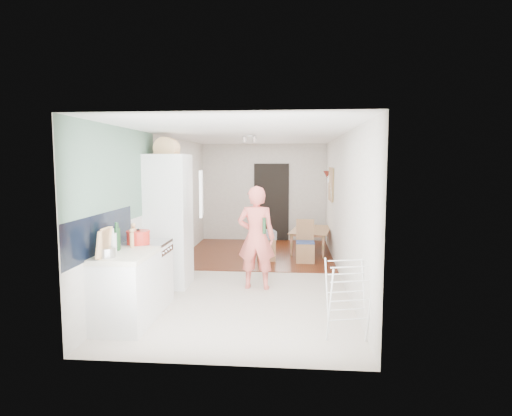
# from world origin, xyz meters

# --- Properties ---
(room_shell) EXTENTS (3.20, 7.00, 2.50)m
(room_shell) POSITION_xyz_m (0.00, 0.00, 1.25)
(room_shell) COLOR silver
(room_shell) RESTS_ON ground
(floor) EXTENTS (3.20, 7.00, 0.01)m
(floor) POSITION_xyz_m (0.00, 0.00, 0.00)
(floor) COLOR beige
(floor) RESTS_ON ground
(wood_floor_overlay) EXTENTS (3.20, 3.30, 0.01)m
(wood_floor_overlay) POSITION_xyz_m (0.00, 1.85, 0.01)
(wood_floor_overlay) COLOR #5B1A0D
(wood_floor_overlay) RESTS_ON room_shell
(sage_wall_panel) EXTENTS (0.02, 3.00, 1.30)m
(sage_wall_panel) POSITION_xyz_m (-1.59, -2.00, 1.85)
(sage_wall_panel) COLOR slate
(sage_wall_panel) RESTS_ON room_shell
(tile_splashback) EXTENTS (0.02, 1.90, 0.50)m
(tile_splashback) POSITION_xyz_m (-1.59, -2.55, 1.15)
(tile_splashback) COLOR black
(tile_splashback) RESTS_ON room_shell
(doorway_recess) EXTENTS (0.90, 0.04, 2.00)m
(doorway_recess) POSITION_xyz_m (0.20, 3.48, 1.00)
(doorway_recess) COLOR black
(doorway_recess) RESTS_ON room_shell
(base_cabinet) EXTENTS (0.60, 0.90, 0.86)m
(base_cabinet) POSITION_xyz_m (-1.30, -2.55, 0.43)
(base_cabinet) COLOR white
(base_cabinet) RESTS_ON room_shell
(worktop) EXTENTS (0.62, 0.92, 0.06)m
(worktop) POSITION_xyz_m (-1.30, -2.55, 0.89)
(worktop) COLOR beige
(worktop) RESTS_ON room_shell
(range_cooker) EXTENTS (0.60, 0.60, 0.88)m
(range_cooker) POSITION_xyz_m (-1.30, -1.80, 0.44)
(range_cooker) COLOR white
(range_cooker) RESTS_ON room_shell
(cooker_top) EXTENTS (0.60, 0.60, 0.04)m
(cooker_top) POSITION_xyz_m (-1.30, -1.80, 0.90)
(cooker_top) COLOR #B2B1B4
(cooker_top) RESTS_ON room_shell
(fridge_housing) EXTENTS (0.66, 0.66, 2.15)m
(fridge_housing) POSITION_xyz_m (-1.27, -0.78, 1.07)
(fridge_housing) COLOR white
(fridge_housing) RESTS_ON room_shell
(fridge_door) EXTENTS (0.14, 0.56, 0.70)m
(fridge_door) POSITION_xyz_m (-0.66, -1.08, 1.55)
(fridge_door) COLOR white
(fridge_door) RESTS_ON room_shell
(fridge_interior) EXTENTS (0.02, 0.52, 0.66)m
(fridge_interior) POSITION_xyz_m (-0.96, -0.78, 1.55)
(fridge_interior) COLOR white
(fridge_interior) RESTS_ON room_shell
(pinboard) EXTENTS (0.03, 0.90, 0.70)m
(pinboard) POSITION_xyz_m (1.58, 1.90, 1.55)
(pinboard) COLOR tan
(pinboard) RESTS_ON room_shell
(pinboard_frame) EXTENTS (0.00, 0.94, 0.74)m
(pinboard_frame) POSITION_xyz_m (1.57, 1.90, 1.55)
(pinboard_frame) COLOR #AF724F
(pinboard_frame) RESTS_ON room_shell
(wall_sconce) EXTENTS (0.18, 0.18, 0.16)m
(wall_sconce) POSITION_xyz_m (1.54, 2.55, 1.75)
(wall_sconce) COLOR maroon
(wall_sconce) RESTS_ON room_shell
(person) EXTENTS (0.74, 0.51, 1.95)m
(person) POSITION_xyz_m (0.17, -0.82, 0.98)
(person) COLOR #ED695E
(person) RESTS_ON floor
(dining_table) EXTENTS (0.90, 1.35, 0.44)m
(dining_table) POSITION_xyz_m (1.20, 2.13, 0.22)
(dining_table) COLOR #AF724F
(dining_table) RESTS_ON floor
(dining_chair) EXTENTS (0.37, 0.37, 0.87)m
(dining_chair) POSITION_xyz_m (1.01, 1.04, 0.43)
(dining_chair) COLOR #AF724F
(dining_chair) RESTS_ON floor
(stool) EXTENTS (0.40, 0.40, 0.46)m
(stool) POSITION_xyz_m (0.21, 1.14, 0.23)
(stool) COLOR #AF724F
(stool) RESTS_ON floor
(grey_drape) EXTENTS (0.48, 0.48, 0.17)m
(grey_drape) POSITION_xyz_m (0.19, 1.14, 0.55)
(grey_drape) COLOR gray
(grey_drape) RESTS_ON stool
(drying_rack) EXTENTS (0.54, 0.51, 0.89)m
(drying_rack) POSITION_xyz_m (1.38, -2.68, 0.45)
(drying_rack) COLOR white
(drying_rack) RESTS_ON floor
(bread_bin) EXTENTS (0.41, 0.39, 0.20)m
(bread_bin) POSITION_xyz_m (-1.30, -0.69, 2.25)
(bread_bin) COLOR tan
(bread_bin) RESTS_ON fridge_housing
(red_casserole) EXTENTS (0.37, 0.37, 0.19)m
(red_casserole) POSITION_xyz_m (-1.34, -1.99, 1.01)
(red_casserole) COLOR red
(red_casserole) RESTS_ON cooker_top
(steel_pan) EXTENTS (0.28, 0.28, 0.11)m
(steel_pan) POSITION_xyz_m (-1.42, -2.81, 0.98)
(steel_pan) COLOR #B2B1B4
(steel_pan) RESTS_ON worktop
(held_bottle) EXTENTS (0.05, 0.05, 0.25)m
(held_bottle) POSITION_xyz_m (0.30, -0.95, 1.04)
(held_bottle) COLOR #193E1F
(held_bottle) RESTS_ON person
(bottle_a) EXTENTS (0.07, 0.07, 0.29)m
(bottle_a) POSITION_xyz_m (-1.45, -2.43, 1.06)
(bottle_a) COLOR #193E1F
(bottle_a) RESTS_ON worktop
(bottle_b) EXTENTS (0.08, 0.08, 0.28)m
(bottle_b) POSITION_xyz_m (-1.46, -2.38, 1.06)
(bottle_b) COLOR #193E1F
(bottle_b) RESTS_ON worktop
(bottle_c) EXTENTS (0.10, 0.10, 0.24)m
(bottle_c) POSITION_xyz_m (-1.44, -2.57, 1.04)
(bottle_c) COLOR silver
(bottle_c) RESTS_ON worktop
(pepper_mill_front) EXTENTS (0.07, 0.07, 0.20)m
(pepper_mill_front) POSITION_xyz_m (-1.33, -2.23, 1.02)
(pepper_mill_front) COLOR tan
(pepper_mill_front) RESTS_ON worktop
(pepper_mill_back) EXTENTS (0.07, 0.07, 0.23)m
(pepper_mill_back) POSITION_xyz_m (-1.39, -2.02, 1.03)
(pepper_mill_back) COLOR tan
(pepper_mill_back) RESTS_ON worktop
(chopping_boards) EXTENTS (0.05, 0.26, 0.35)m
(chopping_boards) POSITION_xyz_m (-1.42, -2.85, 1.10)
(chopping_boards) COLOR tan
(chopping_boards) RESTS_ON worktop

